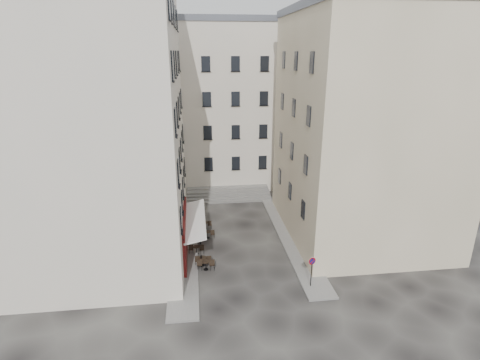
{
  "coord_description": "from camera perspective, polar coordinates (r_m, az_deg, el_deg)",
  "views": [
    {
      "loc": [
        -3.3,
        -25.41,
        15.21
      ],
      "look_at": [
        0.26,
        4.0,
        4.98
      ],
      "focal_mm": 28.0,
      "sensor_mm": 36.0,
      "label": 1
    }
  ],
  "objects": [
    {
      "name": "ground",
      "position": [
        29.8,
        0.44,
        -11.65
      ],
      "size": [
        90.0,
        90.0,
        0.0
      ],
      "primitive_type": "plane",
      "color": "black",
      "rests_on": "ground"
    },
    {
      "name": "sidewalk_right",
      "position": [
        33.13,
        7.59,
        -8.35
      ],
      "size": [
        2.0,
        18.0,
        0.12
      ],
      "primitive_type": "cube",
      "color": "slate",
      "rests_on": "ground"
    },
    {
      "name": "bistro_table_d",
      "position": [
        32.42,
        -4.94,
        -8.19
      ],
      "size": [
        1.15,
        0.54,
        0.81
      ],
      "color": "black",
      "rests_on": "ground"
    },
    {
      "name": "bollard_mid",
      "position": [
        31.54,
        -6.08,
        -8.82
      ],
      "size": [
        0.12,
        0.12,
        0.98
      ],
      "color": "black",
      "rests_on": "ground"
    },
    {
      "name": "building_right",
      "position": [
        32.58,
        18.47,
        7.64
      ],
      "size": [
        12.2,
        14.2,
        18.6
      ],
      "color": "tan",
      "rests_on": "ground"
    },
    {
      "name": "no_parking_sign",
      "position": [
        26.01,
        10.89,
        -12.81
      ],
      "size": [
        0.51,
        0.17,
        2.3
      ],
      "rotation": [
        0.0,
        0.0,
        0.25
      ],
      "color": "black",
      "rests_on": "ground"
    },
    {
      "name": "sidewalk_left",
      "position": [
        33.11,
        -8.29,
        -8.41
      ],
      "size": [
        2.0,
        22.0,
        0.12
      ],
      "primitive_type": "cube",
      "color": "slate",
      "rests_on": "ground"
    },
    {
      "name": "bistro_table_c",
      "position": [
        30.19,
        -6.65,
        -10.41
      ],
      "size": [
        1.2,
        0.56,
        0.84
      ],
      "color": "black",
      "rests_on": "ground"
    },
    {
      "name": "bollard_near",
      "position": [
        28.49,
        -5.94,
        -12.1
      ],
      "size": [
        0.12,
        0.12,
        0.98
      ],
      "color": "black",
      "rests_on": "ground"
    },
    {
      "name": "building_left",
      "position": [
        29.72,
        -21.05,
        8.3
      ],
      "size": [
        12.2,
        16.2,
        20.6
      ],
      "color": "beige",
      "rests_on": "ground"
    },
    {
      "name": "bistro_table_b",
      "position": [
        28.66,
        -5.63,
        -12.08
      ],
      "size": [
        1.21,
        0.57,
        0.85
      ],
      "color": "black",
      "rests_on": "ground"
    },
    {
      "name": "bollard_far",
      "position": [
        34.68,
        -6.2,
        -6.13
      ],
      "size": [
        0.12,
        0.12,
        0.98
      ],
      "color": "black",
      "rests_on": "ground"
    },
    {
      "name": "stone_steps",
      "position": [
        40.91,
        -1.81,
        -2.2
      ],
      "size": [
        9.0,
        3.15,
        0.8
      ],
      "color": "slate",
      "rests_on": "ground"
    },
    {
      "name": "bistro_table_e",
      "position": [
        34.06,
        -5.34,
        -6.79
      ],
      "size": [
        1.15,
        0.54,
        0.81
      ],
      "color": "black",
      "rests_on": "ground"
    },
    {
      "name": "pedestrian",
      "position": [
        32.04,
        -5.79,
        -7.51
      ],
      "size": [
        0.78,
        0.62,
        1.89
      ],
      "primitive_type": "imported",
      "rotation": [
        0.0,
        0.0,
        3.41
      ],
      "color": "black",
      "rests_on": "ground"
    },
    {
      "name": "cafe_storefront",
      "position": [
        29.6,
        -8.2,
        -7.93
      ],
      "size": [
        1.74,
        7.3,
        3.5
      ],
      "color": "#460A0D",
      "rests_on": "ground"
    },
    {
      "name": "bistro_table_a",
      "position": [
        28.12,
        -5.24,
        -12.67
      ],
      "size": [
        1.29,
        0.6,
        0.91
      ],
      "color": "black",
      "rests_on": "ground"
    },
    {
      "name": "building_back",
      "position": [
        44.86,
        -3.98,
        11.44
      ],
      "size": [
        18.2,
        10.2,
        18.6
      ],
      "color": "beige",
      "rests_on": "ground"
    }
  ]
}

